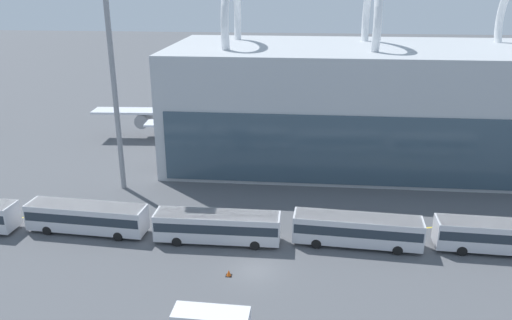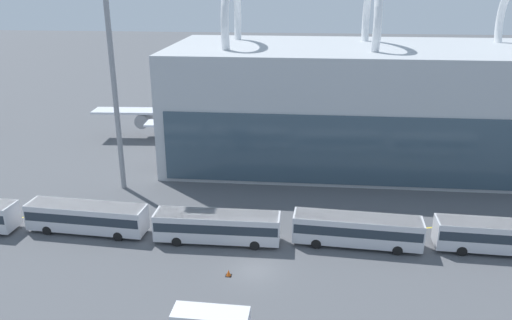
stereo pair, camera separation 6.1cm
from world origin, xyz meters
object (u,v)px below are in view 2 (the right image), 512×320
object	(u,v)px
airliner_at_gate_far	(208,105)
shuttle_bus_2	(217,225)
shuttle_bus_1	(87,216)
floodlight_mast	(110,42)
shuttle_bus_4	(503,235)
traffic_cone_0	(229,273)
shuttle_bus_3	(357,229)

from	to	relation	value
airliner_at_gate_far	shuttle_bus_2	bearing A→B (deg)	-171.14
shuttle_bus_1	airliner_at_gate_far	bearing A→B (deg)	83.54
shuttle_bus_1	floodlight_mast	world-z (taller)	floodlight_mast
shuttle_bus_4	floodlight_mast	size ratio (longest dim) A/B	0.46
shuttle_bus_2	shuttle_bus_4	bearing A→B (deg)	1.17
shuttle_bus_1	floodlight_mast	xyz separation A→B (m)	(-0.37, 12.17, 16.81)
airliner_at_gate_far	shuttle_bus_4	distance (m)	50.65
shuttle_bus_1	shuttle_bus_4	world-z (taller)	same
floodlight_mast	traffic_cone_0	distance (m)	31.30
shuttle_bus_3	shuttle_bus_4	bearing A→B (deg)	4.12
floodlight_mast	traffic_cone_0	bearing A→B (deg)	-48.99
shuttle_bus_1	floodlight_mast	bearing A→B (deg)	95.75
shuttle_bus_1	traffic_cone_0	world-z (taller)	shuttle_bus_1
shuttle_bus_3	traffic_cone_0	bearing A→B (deg)	-146.62
floodlight_mast	airliner_at_gate_far	bearing A→B (deg)	73.40
floodlight_mast	shuttle_bus_3	bearing A→B (deg)	-23.16
shuttle_bus_3	floodlight_mast	world-z (taller)	floodlight_mast
shuttle_bus_1	shuttle_bus_4	size ratio (longest dim) A/B	1.00
shuttle_bus_1	shuttle_bus_4	distance (m)	42.57
airliner_at_gate_far	floodlight_mast	xyz separation A→B (m)	(-6.88, -23.08, 13.05)
shuttle_bus_1	traffic_cone_0	xyz separation A→B (m)	(16.25, -6.94, -1.58)
shuttle_bus_3	shuttle_bus_4	xyz separation A→B (m)	(14.19, 0.01, 0.00)
shuttle_bus_1	floodlight_mast	distance (m)	20.76
shuttle_bus_2	traffic_cone_0	size ratio (longest dim) A/B	21.40
shuttle_bus_1	floodlight_mast	size ratio (longest dim) A/B	0.46
shuttle_bus_1	traffic_cone_0	size ratio (longest dim) A/B	21.66
shuttle_bus_2	floodlight_mast	size ratio (longest dim) A/B	0.45
airliner_at_gate_far	floodlight_mast	bearing A→B (deg)	160.23
traffic_cone_0	floodlight_mast	bearing A→B (deg)	131.01
shuttle_bus_1	shuttle_bus_3	bearing A→B (deg)	3.74
airliner_at_gate_far	traffic_cone_0	xyz separation A→B (m)	(9.74, -42.19, -5.34)
shuttle_bus_3	traffic_cone_0	xyz separation A→B (m)	(-12.13, -6.81, -1.58)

